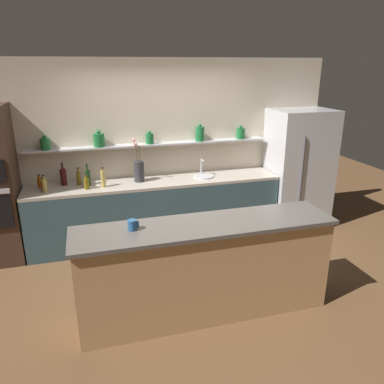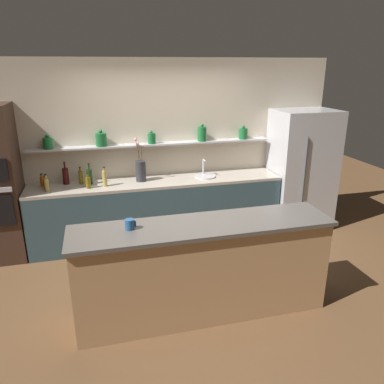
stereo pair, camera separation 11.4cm
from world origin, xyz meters
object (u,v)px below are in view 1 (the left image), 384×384
Objects in this scene: bottle_spirit_7 at (103,179)px; bottle_oil_1 at (86,183)px; bottle_sauce_3 at (43,184)px; bottle_sauce_4 at (40,182)px; sink_fixture at (203,175)px; bottle_wine_2 at (88,177)px; bottle_spirit_0 at (44,185)px; coffee_mug at (132,225)px; flower_vase at (139,170)px; bottle_wine_6 at (63,177)px; refrigerator at (298,169)px; bottle_oil_5 at (79,178)px.

bottle_oil_1 is at bearing -171.84° from bottle_spirit_7.
bottle_sauce_4 reaches higher than bottle_sauce_3.
bottle_wine_2 is (-1.65, 0.07, 0.09)m from sink_fixture.
bottle_spirit_0 is at bearing -162.67° from bottle_wine_2.
coffee_mug is at bearing -77.02° from bottle_oil_1.
bottle_sauce_4 is (-1.34, 0.09, -0.09)m from flower_vase.
bottle_sauce_4 is 0.56× the size of bottle_wine_6.
sink_fixture is 2.21m from bottle_spirit_0.
refrigerator is 7.49× the size of bottle_oil_5.
bottle_spirit_0 is 0.84× the size of bottle_spirit_7.
sink_fixture is 2.24m from bottle_sauce_3.
bottle_spirit_7 is at bearing -176.56° from sink_fixture.
sink_fixture reaches higher than bottle_sauce_4.
bottle_spirit_0 is 1.07× the size of bottle_oil_1.
flower_vase is at bearing -3.83° from bottle_sauce_4.
bottle_spirit_0 is (-2.20, -0.10, 0.07)m from sink_fixture.
coffee_mug reaches higher than bottle_sauce_3.
refrigerator reaches higher than bottle_wine_2.
refrigerator is 17.63× the size of coffee_mug.
coffee_mug is at bearing -100.33° from flower_vase.
bottle_sauce_4 is at bearing 158.09° from bottle_oil_1.
bottle_wine_6 is (-1.03, 0.11, -0.05)m from flower_vase.
bottle_spirit_7 is (0.22, 0.03, 0.03)m from bottle_oil_1.
refrigerator reaches higher than bottle_sauce_4.
bottle_spirit_7 is (-1.46, -0.09, 0.09)m from sink_fixture.
flower_vase is 1.88m from coffee_mug.
bottle_wine_2 reaches higher than coffee_mug.
sink_fixture is 0.94× the size of bottle_wine_6.
bottle_oil_5 reaches higher than bottle_sauce_3.
bottle_oil_1 is 0.19m from bottle_wine_2.
bottle_spirit_7 is at bearing -179.26° from refrigerator.
bottle_oil_5 reaches higher than coffee_mug.
bottle_wine_2 reaches higher than bottle_spirit_0.
flower_vase is 1.29m from bottle_sauce_3.
bottle_wine_2 is 1.93m from coffee_mug.
bottle_wine_2 is 1.09× the size of bottle_spirit_7.
bottle_spirit_7 is (0.75, 0.01, 0.02)m from bottle_spirit_0.
sink_fixture is 1.30× the size of bottle_spirit_0.
bottle_oil_1 is at bearing -96.82° from bottle_wine_2.
bottle_sauce_3 is 1.63× the size of coffee_mug.
refrigerator is 3.22m from bottle_wine_2.
bottle_spirit_7 is at bearing 95.62° from coffee_mug.
sink_fixture is 1.46m from bottle_spirit_7.
bottle_spirit_0 is 1.35× the size of bottle_sauce_3.
coffee_mug is at bearing -61.86° from bottle_spirit_0.
bottle_spirit_0 is 0.13m from bottle_sauce_3.
coffee_mug is (-2.85, -1.77, 0.14)m from refrigerator.
refrigerator is 2.93× the size of flower_vase.
bottle_wine_2 is at bearing 83.18° from bottle_oil_1.
bottle_wine_6 reaches higher than bottle_spirit_7.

